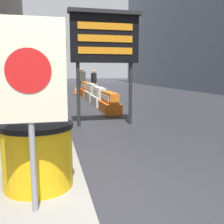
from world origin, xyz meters
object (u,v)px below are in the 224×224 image
(barrel_drum_middle, at_px, (32,136))
(jersey_barrier_cream, at_px, (91,93))
(barrel_drum_foreground, at_px, (38,155))
(warning_sign, at_px, (29,82))
(jersey_barrier_orange_near, at_px, (109,103))
(pedestrian_worker, at_px, (82,79))
(barrel_drum_back, at_px, (34,124))
(traffic_cone_mid, at_px, (76,90))
(jersey_barrier_white, at_px, (99,97))
(traffic_light_near_curb, at_px, (65,53))
(traffic_cone_near, at_px, (90,88))
(pedestrian_passerby, at_px, (94,80))
(message_board, at_px, (105,39))
(jersey_barrier_orange_far, at_px, (85,90))

(barrel_drum_middle, distance_m, jersey_barrier_cream, 10.51)
(barrel_drum_foreground, relative_size, warning_sign, 0.46)
(jersey_barrier_orange_near, distance_m, pedestrian_worker, 9.01)
(barrel_drum_back, relative_size, traffic_cone_mid, 1.38)
(jersey_barrier_orange_near, relative_size, jersey_barrier_white, 1.02)
(traffic_light_near_curb, bearing_deg, pedestrian_worker, -76.95)
(jersey_barrier_white, relative_size, traffic_cone_near, 2.31)
(barrel_drum_middle, xyz_separation_m, pedestrian_passerby, (3.37, 14.48, 0.45))
(message_board, xyz_separation_m, traffic_light_near_curb, (-0.28, 15.38, 0.66))
(jersey_barrier_white, bearing_deg, traffic_cone_mid, 94.76)
(jersey_barrier_orange_near, distance_m, traffic_cone_mid, 8.34)
(barrel_drum_foreground, bearing_deg, pedestrian_passerby, 78.22)
(barrel_drum_back, distance_m, jersey_barrier_white, 7.26)
(jersey_barrier_orange_far, height_order, traffic_cone_near, jersey_barrier_orange_far)
(jersey_barrier_orange_near, xyz_separation_m, jersey_barrier_cream, (0.00, 4.61, 0.06))
(message_board, distance_m, jersey_barrier_orange_far, 9.76)
(warning_sign, distance_m, jersey_barrier_orange_near, 7.70)
(traffic_light_near_curb, height_order, pedestrian_worker, traffic_light_near_curb)
(jersey_barrier_orange_near, xyz_separation_m, traffic_cone_near, (0.71, 9.95, 0.01))
(jersey_barrier_white, height_order, jersey_barrier_orange_far, jersey_barrier_orange_far)
(traffic_light_near_curb, bearing_deg, traffic_cone_mid, -84.67)
(barrel_drum_back, relative_size, jersey_barrier_white, 0.52)
(jersey_barrier_cream, bearing_deg, traffic_cone_near, 82.45)
(jersey_barrier_orange_near, bearing_deg, traffic_light_near_curb, 94.16)
(jersey_barrier_white, bearing_deg, jersey_barrier_orange_near, -90.00)
(message_board, height_order, traffic_cone_mid, message_board)
(warning_sign, bearing_deg, barrel_drum_middle, 94.32)
(warning_sign, bearing_deg, traffic_cone_mid, 83.06)
(message_board, height_order, jersey_barrier_orange_near, message_board)
(warning_sign, xyz_separation_m, jersey_barrier_cream, (2.40, 11.84, -1.06))
(jersey_barrier_white, distance_m, traffic_cone_near, 7.77)
(barrel_drum_foreground, distance_m, jersey_barrier_cream, 11.46)
(warning_sign, height_order, traffic_cone_near, warning_sign)
(message_board, distance_m, pedestrian_passerby, 11.45)
(barrel_drum_foreground, xyz_separation_m, traffic_cone_near, (3.09, 16.56, -0.20))
(jersey_barrier_white, height_order, jersey_barrier_cream, jersey_barrier_cream)
(barrel_drum_foreground, relative_size, jersey_barrier_orange_far, 0.42)
(message_board, xyz_separation_m, traffic_cone_mid, (0.15, 10.69, -2.16))
(jersey_barrier_cream, xyz_separation_m, traffic_cone_near, (0.71, 5.35, -0.05))
(jersey_barrier_orange_far, bearing_deg, barrel_drum_back, -102.23)
(message_board, bearing_deg, jersey_barrier_orange_far, 86.01)
(barrel_drum_back, bearing_deg, barrel_drum_foreground, -85.55)
(barrel_drum_foreground, distance_m, jersey_barrier_white, 9.14)
(warning_sign, height_order, jersey_barrier_white, warning_sign)
(barrel_drum_middle, distance_m, traffic_light_near_curb, 18.84)
(jersey_barrier_orange_far, distance_m, pedestrian_worker, 1.95)
(jersey_barrier_orange_far, xyz_separation_m, traffic_light_near_curb, (-0.95, 5.86, 2.73))
(message_board, xyz_separation_m, jersey_barrier_cream, (0.66, 6.97, -2.06))
(warning_sign, relative_size, message_board, 0.59)
(barrel_drum_back, height_order, jersey_barrier_orange_far, barrel_drum_back)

